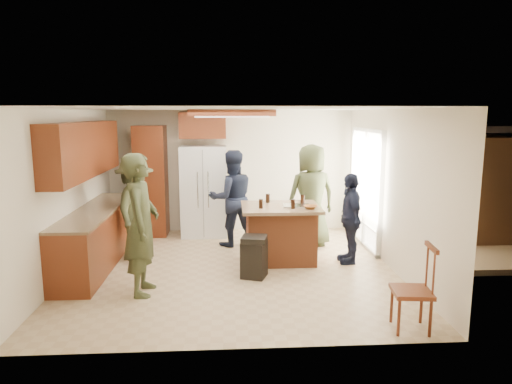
{
  "coord_description": "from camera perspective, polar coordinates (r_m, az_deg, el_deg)",
  "views": [
    {
      "loc": [
        -0.07,
        -6.92,
        2.43
      ],
      "look_at": [
        0.39,
        0.49,
        1.15
      ],
      "focal_mm": 32.0,
      "sensor_mm": 36.0,
      "label": 1
    }
  ],
  "objects": [
    {
      "name": "person_front_left",
      "position": [
        6.32,
        -14.13,
        -3.96
      ],
      "size": [
        0.51,
        0.7,
        1.92
      ],
      "primitive_type": "imported",
      "rotation": [
        0.0,
        0.0,
        1.57
      ],
      "color": "#373C23",
      "rests_on": "ground"
    },
    {
      "name": "back_wall_units",
      "position": [
        9.27,
        -11.38,
        3.08
      ],
      "size": [
        1.8,
        0.6,
        2.45
      ],
      "color": "maroon",
      "rests_on": "ground"
    },
    {
      "name": "person_behind_left",
      "position": [
        8.42,
        -3.04,
        -0.77
      ],
      "size": [
        0.97,
        0.72,
        1.78
      ],
      "primitive_type": "imported",
      "rotation": [
        0.0,
        0.0,
        3.38
      ],
      "color": "#181E31",
      "rests_on": "ground"
    },
    {
      "name": "person_counter",
      "position": [
        7.85,
        -14.83,
        -2.05
      ],
      "size": [
        0.6,
        1.15,
        1.73
      ],
      "primitive_type": "imported",
      "rotation": [
        0.0,
        0.0,
        1.5
      ],
      "color": "#363C23",
      "rests_on": "ground"
    },
    {
      "name": "spindle_chair",
      "position": [
        5.54,
        19.09,
        -11.67
      ],
      "size": [
        0.47,
        0.47,
        0.99
      ],
      "color": "maroon",
      "rests_on": "ground"
    },
    {
      "name": "refrigerator",
      "position": [
        9.18,
        -6.5,
        0.13
      ],
      "size": [
        0.9,
        0.76,
        1.8
      ],
      "color": "white",
      "rests_on": "ground"
    },
    {
      "name": "island_items",
      "position": [
        7.45,
        4.89,
        -1.56
      ],
      "size": [
        0.96,
        0.73,
        0.15
      ],
      "color": "silver",
      "rests_on": "kitchen_island"
    },
    {
      "name": "left_cabinetry",
      "position": [
        7.78,
        -19.72,
        -1.72
      ],
      "size": [
        0.64,
        3.0,
        2.3
      ],
      "color": "maroon",
      "rests_on": "ground"
    },
    {
      "name": "person_side_right",
      "position": [
        7.61,
        11.69,
        -3.23
      ],
      "size": [
        0.46,
        0.88,
        1.49
      ],
      "primitive_type": "imported",
      "rotation": [
        0.0,
        0.0,
        -1.59
      ],
      "color": "#1A2035",
      "rests_on": "ground"
    },
    {
      "name": "room_shell",
      "position": [
        9.77,
        23.54,
        -0.24
      ],
      "size": [
        8.0,
        5.2,
        5.0
      ],
      "color": "tan",
      "rests_on": "ground"
    },
    {
      "name": "person_behind_right",
      "position": [
        8.4,
        6.9,
        -0.47
      ],
      "size": [
        1.04,
        0.8,
        1.89
      ],
      "primitive_type": "imported",
      "rotation": [
        0.0,
        0.0,
        3.37
      ],
      "color": "#373F24",
      "rests_on": "ground"
    },
    {
      "name": "kitchen_island",
      "position": [
        7.61,
        3.07,
        -5.11
      ],
      "size": [
        1.28,
        1.03,
        0.93
      ],
      "color": "#964726",
      "rests_on": "ground"
    },
    {
      "name": "trash_bin",
      "position": [
        6.89,
        -0.24,
        -8.06
      ],
      "size": [
        0.44,
        0.44,
        0.63
      ],
      "color": "black",
      "rests_on": "ground"
    }
  ]
}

